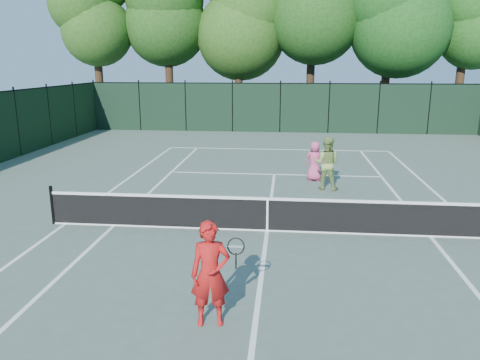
# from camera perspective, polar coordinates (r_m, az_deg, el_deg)

# --- Properties ---
(ground) EXTENTS (90.00, 90.00, 0.00)m
(ground) POSITION_cam_1_polar(r_m,az_deg,el_deg) (12.25, 3.32, -6.23)
(ground) COLOR #4D5E53
(ground) RESTS_ON ground
(sideline_doubles_left) EXTENTS (0.10, 23.77, 0.01)m
(sideline_doubles_left) POSITION_cam_1_polar(r_m,az_deg,el_deg) (13.60, -20.53, -5.03)
(sideline_doubles_left) COLOR white
(sideline_doubles_left) RESTS_ON ground
(sideline_singles_left) EXTENTS (0.10, 23.77, 0.01)m
(sideline_singles_left) POSITION_cam_1_polar(r_m,az_deg,el_deg) (13.06, -15.10, -5.38)
(sideline_singles_left) COLOR white
(sideline_singles_left) RESTS_ON ground
(sideline_singles_right) EXTENTS (0.10, 23.77, 0.01)m
(sideline_singles_right) POSITION_cam_1_polar(r_m,az_deg,el_deg) (12.78, 22.21, -6.41)
(sideline_singles_right) COLOR white
(sideline_singles_right) RESTS_ON ground
(baseline_far) EXTENTS (10.97, 0.10, 0.01)m
(baseline_far) POSITION_cam_1_polar(r_m,az_deg,el_deg) (23.75, 4.59, 3.74)
(baseline_far) COLOR white
(baseline_far) RESTS_ON ground
(service_line_far) EXTENTS (8.23, 0.10, 0.01)m
(service_line_far) POSITION_cam_1_polar(r_m,az_deg,el_deg) (18.38, 4.20, 0.70)
(service_line_far) COLOR white
(service_line_far) RESTS_ON ground
(center_service_line) EXTENTS (0.10, 12.80, 0.01)m
(center_service_line) POSITION_cam_1_polar(r_m,az_deg,el_deg) (12.25, 3.32, -6.21)
(center_service_line) COLOR white
(center_service_line) RESTS_ON ground
(tennis_net) EXTENTS (11.69, 0.09, 1.06)m
(tennis_net) POSITION_cam_1_polar(r_m,az_deg,el_deg) (12.09, 3.35, -4.11)
(tennis_net) COLOR black
(tennis_net) RESTS_ON ground
(fence_far) EXTENTS (24.00, 0.05, 3.00)m
(fence_far) POSITION_cam_1_polar(r_m,az_deg,el_deg) (29.61, 4.92, 8.71)
(fence_far) COLOR black
(fence_far) RESTS_ON ground
(tree_0) EXTENTS (6.40, 6.40, 13.14)m
(tree_0) POSITION_cam_1_polar(r_m,az_deg,el_deg) (35.83, -17.38, 19.75)
(tree_0) COLOR black
(tree_0) RESTS_ON ground
(tree_2) EXTENTS (6.00, 6.00, 12.40)m
(tree_2) POSITION_cam_1_polar(r_m,az_deg,el_deg) (33.64, -0.17, 20.02)
(tree_2) COLOR black
(tree_2) RESTS_ON ground
(tree_4) EXTENTS (6.20, 6.20, 12.97)m
(tree_4) POSITION_cam_1_polar(r_m,az_deg,el_deg) (33.95, 17.96, 20.03)
(tree_4) COLOR black
(tree_4) RESTS_ON ground
(tree_5) EXTENTS (5.80, 5.80, 12.23)m
(tree_5) POSITION_cam_1_polar(r_m,az_deg,el_deg) (35.68, 26.02, 18.30)
(tree_5) COLOR black
(tree_5) RESTS_ON ground
(coach) EXTENTS (0.89, 0.75, 1.79)m
(coach) POSITION_cam_1_polar(r_m,az_deg,el_deg) (7.81, -3.62, -11.34)
(coach) COLOR red
(coach) RESTS_ON ground
(player_pink) EXTENTS (0.77, 0.55, 1.47)m
(player_pink) POSITION_cam_1_polar(r_m,az_deg,el_deg) (17.47, 9.09, 2.31)
(player_pink) COLOR #D0497B
(player_pink) RESTS_ON ground
(player_green) EXTENTS (1.02, 0.88, 1.82)m
(player_green) POSITION_cam_1_polar(r_m,az_deg,el_deg) (16.27, 10.51, 2.01)
(player_green) COLOR #87A552
(player_green) RESTS_ON ground
(loose_ball_midcourt) EXTENTS (0.07, 0.07, 0.07)m
(loose_ball_midcourt) POSITION_cam_1_polar(r_m,az_deg,el_deg) (10.10, -3.06, -10.59)
(loose_ball_midcourt) COLOR #B9DA2C
(loose_ball_midcourt) RESTS_ON ground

